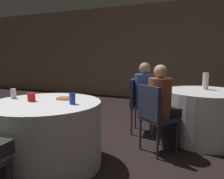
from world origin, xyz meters
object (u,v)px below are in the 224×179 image
at_px(table_far, 204,115).
at_px(soda_can_blue, 72,99).
at_px(chair_far_west, 139,100).
at_px(person_floral_shirt, 164,109).
at_px(table_near, 47,133).
at_px(pizza_plate_near, 64,98).
at_px(person_blue_shirt, 149,98).
at_px(soda_can_silver, 13,94).
at_px(bottle_far, 206,81).
at_px(chair_far_southwest, 154,112).

distance_m(table_far, soda_can_blue, 2.12).
distance_m(chair_far_west, person_floral_shirt, 0.76).
distance_m(table_near, pizza_plate_near, 0.46).
bearing_deg(person_blue_shirt, table_near, -35.31).
bearing_deg(soda_can_silver, bottle_far, 38.49).
bearing_deg(bottle_far, soda_can_silver, -141.51).
xyz_separation_m(table_far, chair_far_southwest, (-0.60, -0.82, 0.17)).
bearing_deg(chair_far_west, person_floral_shirt, 35.45).
bearing_deg(table_far, chair_far_west, -173.76).
bearing_deg(soda_can_blue, person_floral_shirt, 47.39).
xyz_separation_m(chair_far_west, soda_can_silver, (-1.18, -1.47, 0.26)).
relative_size(chair_far_west, person_floral_shirt, 0.78).
height_order(chair_far_west, person_blue_shirt, person_blue_shirt).
xyz_separation_m(person_floral_shirt, bottle_far, (0.50, 0.83, 0.31)).
relative_size(soda_can_silver, bottle_far, 0.46).
bearing_deg(table_far, soda_can_silver, -144.13).
distance_m(table_far, chair_far_southwest, 1.03).
distance_m(person_blue_shirt, pizza_plate_near, 1.49).
distance_m(person_blue_shirt, soda_can_blue, 1.58).
bearing_deg(table_far, soda_can_blue, -130.11).
bearing_deg(table_near, table_far, 43.57).
distance_m(table_near, table_far, 2.33).
bearing_deg(bottle_far, table_near, -133.72).
relative_size(table_near, person_floral_shirt, 1.09).
bearing_deg(chair_far_southwest, table_near, -107.50).
bearing_deg(person_floral_shirt, chair_far_southwest, -90.00).
height_order(chair_far_southwest, pizza_plate_near, chair_far_southwest).
height_order(table_far, person_blue_shirt, person_blue_shirt).
distance_m(table_near, bottle_far, 2.48).
height_order(table_near, soda_can_silver, soda_can_silver).
xyz_separation_m(pizza_plate_near, soda_can_blue, (0.25, -0.20, 0.05)).
bearing_deg(pizza_plate_near, chair_far_southwest, 29.90).
relative_size(chair_far_southwest, soda_can_silver, 7.37).
height_order(table_far, soda_can_blue, soda_can_blue).
relative_size(table_near, table_far, 1.05).
bearing_deg(soda_can_blue, pizza_plate_near, 140.28).
bearing_deg(table_far, bottle_far, 92.21).
xyz_separation_m(chair_far_west, person_blue_shirt, (0.16, 0.02, 0.04)).
relative_size(table_near, soda_can_blue, 10.40).
bearing_deg(person_blue_shirt, pizza_plate_near, -35.98).
height_order(chair_far_west, pizza_plate_near, chair_far_west).
relative_size(table_near, soda_can_silver, 10.40).
distance_m(pizza_plate_near, bottle_far, 2.20).
xyz_separation_m(person_blue_shirt, soda_can_blue, (-0.49, -1.49, 0.22)).
relative_size(pizza_plate_near, soda_can_silver, 1.92).
height_order(table_near, table_far, same).
distance_m(table_far, soda_can_silver, 2.73).
height_order(person_blue_shirt, pizza_plate_near, person_blue_shirt).
bearing_deg(bottle_far, pizza_plate_near, -135.80).
relative_size(chair_far_west, chair_far_southwest, 1.00).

